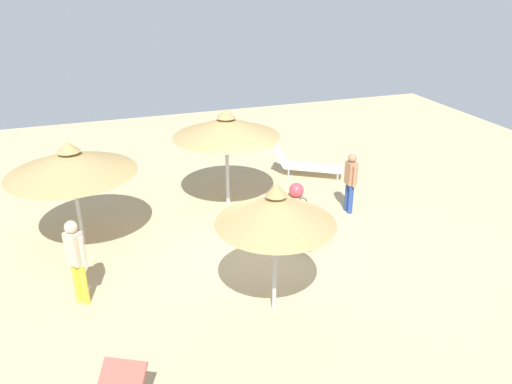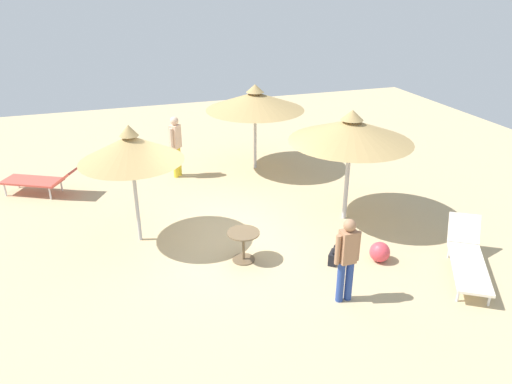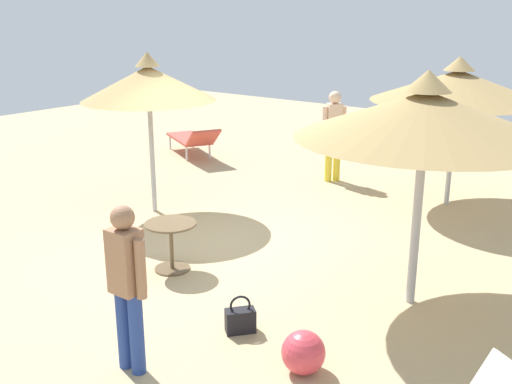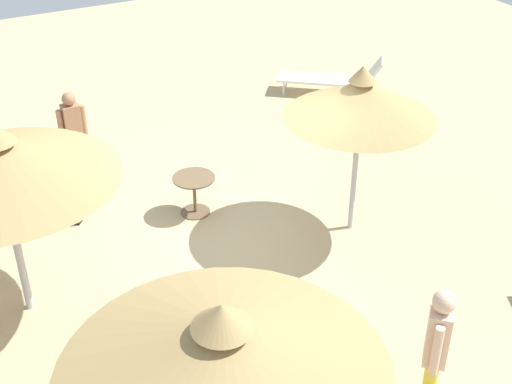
{
  "view_description": "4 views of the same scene",
  "coord_description": "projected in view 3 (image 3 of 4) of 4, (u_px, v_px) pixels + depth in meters",
  "views": [
    {
      "loc": [
        3.19,
        8.51,
        5.71
      ],
      "look_at": [
        -0.0,
        -0.8,
        1.24
      ],
      "focal_mm": 34.92,
      "sensor_mm": 36.0,
      "label": 1
    },
    {
      "loc": [
        -8.78,
        2.1,
        5.14
      ],
      "look_at": [
        0.14,
        -0.83,
        0.91
      ],
      "focal_mm": 34.0,
      "sensor_mm": 36.0,
      "label": 2
    },
    {
      "loc": [
        -5.76,
        -5.22,
        3.12
      ],
      "look_at": [
        0.07,
        -0.74,
        0.86
      ],
      "focal_mm": 41.84,
      "sensor_mm": 36.0,
      "label": 3
    },
    {
      "loc": [
        7.32,
        -3.63,
        5.84
      ],
      "look_at": [
        0.49,
        0.06,
        1.07
      ],
      "focal_mm": 49.08,
      "sensor_mm": 36.0,
      "label": 4
    }
  ],
  "objects": [
    {
      "name": "ground",
      "position": [
        211.0,
        246.0,
        8.33
      ],
      "size": [
        24.0,
        24.0,
        0.1
      ],
      "primitive_type": "cube",
      "color": "tan"
    },
    {
      "name": "parasol_umbrella_near_left",
      "position": [
        425.0,
        115.0,
        6.03
      ],
      "size": [
        2.68,
        2.68,
        2.55
      ],
      "color": "#B2B2B7",
      "rests_on": "ground"
    },
    {
      "name": "parasol_umbrella_far_right",
      "position": [
        458.0,
        86.0,
        9.41
      ],
      "size": [
        2.73,
        2.73,
        2.42
      ],
      "color": "#B2B2B7",
      "rests_on": "ground"
    },
    {
      "name": "parasol_umbrella_near_right",
      "position": [
        148.0,
        83.0,
        9.04
      ],
      "size": [
        2.06,
        2.06,
        2.52
      ],
      "color": "#B2B2B7",
      "rests_on": "ground"
    },
    {
      "name": "lounge_chair_front",
      "position": [
        193.0,
        139.0,
        13.11
      ],
      "size": [
        1.49,
        2.04,
        0.76
      ],
      "color": "#CC4C3F",
      "rests_on": "ground"
    },
    {
      "name": "person_standing_center",
      "position": [
        334.0,
        131.0,
        11.05
      ],
      "size": [
        0.35,
        0.34,
        1.7
      ],
      "color": "yellow",
      "rests_on": "ground"
    },
    {
      "name": "person_standing_far_left",
      "position": [
        127.0,
        281.0,
        5.14
      ],
      "size": [
        0.22,
        0.45,
        1.56
      ],
      "color": "navy",
      "rests_on": "ground"
    },
    {
      "name": "handbag",
      "position": [
        240.0,
        319.0,
        5.99
      ],
      "size": [
        0.33,
        0.31,
        0.4
      ],
      "color": "black",
      "rests_on": "ground"
    },
    {
      "name": "side_table_round",
      "position": [
        171.0,
        238.0,
        7.35
      ],
      "size": [
        0.64,
        0.64,
        0.62
      ],
      "color": "brown",
      "rests_on": "ground"
    },
    {
      "name": "beach_ball",
      "position": [
        303.0,
        352.0,
        5.3
      ],
      "size": [
        0.4,
        0.4,
        0.4
      ],
      "primitive_type": "sphere",
      "color": "#D83F4C",
      "rests_on": "ground"
    }
  ]
}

